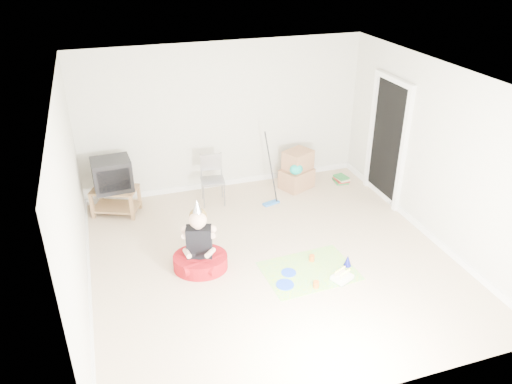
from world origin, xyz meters
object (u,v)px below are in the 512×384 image
object	(u,v)px
tv_stand	(116,199)
folding_chair	(213,181)
cardboard_boxes	(297,171)
crt_tv	(112,174)
seated_woman	(200,254)
birthday_cake	(342,278)

from	to	relation	value
tv_stand	folding_chair	distance (m)	1.62
cardboard_boxes	crt_tv	bearing A→B (deg)	179.29
seated_woman	cardboard_boxes	bearing A→B (deg)	40.68
crt_tv	seated_woman	world-z (taller)	seated_woman
crt_tv	folding_chair	bearing A→B (deg)	-8.78
cardboard_boxes	seated_woman	world-z (taller)	seated_woman
tv_stand	folding_chair	size ratio (longest dim) A/B	0.98
crt_tv	folding_chair	distance (m)	1.64
cardboard_boxes	seated_woman	size ratio (longest dim) A/B	0.64
folding_chair	seated_woman	world-z (taller)	seated_woman
birthday_cake	cardboard_boxes	bearing A→B (deg)	80.43
folding_chair	cardboard_boxes	xyz separation A→B (m)	(1.59, 0.10, -0.08)
tv_stand	crt_tv	size ratio (longest dim) A/B	1.41
crt_tv	folding_chair	xyz separation A→B (m)	(1.61, -0.14, -0.29)
crt_tv	seated_woman	xyz separation A→B (m)	(0.99, -1.94, -0.47)
tv_stand	birthday_cake	xyz separation A→B (m)	(2.73, -2.79, -0.23)
folding_chair	crt_tv	bearing A→B (deg)	174.96
tv_stand	folding_chair	xyz separation A→B (m)	(1.61, -0.14, 0.15)
crt_tv	folding_chair	size ratio (longest dim) A/B	0.70
folding_chair	birthday_cake	size ratio (longest dim) A/B	2.67
folding_chair	tv_stand	bearing A→B (deg)	174.96
folding_chair	cardboard_boxes	distance (m)	1.59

